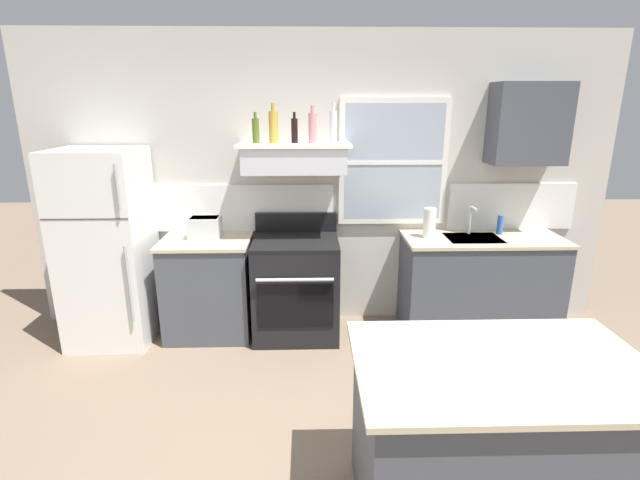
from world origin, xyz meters
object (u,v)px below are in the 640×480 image
object	(u,v)px
toaster	(205,227)
bottle_clear_tall	(333,126)
bottle_balsamic_dark	(294,130)
bottle_olive_oil_square	(256,130)
paper_towel_roll	(430,223)
refrigerator	(107,248)
bottle_rose_pink	(313,127)
kitchen_island	(493,443)
bottle_champagne_gold_foil	(274,126)
stove_range	(296,286)
dish_soap_bottle	(500,225)

from	to	relation	value
toaster	bottle_clear_tall	size ratio (longest dim) A/B	0.89
toaster	bottle_balsamic_dark	bearing A→B (deg)	1.53
bottle_olive_oil_square	paper_towel_roll	xyz separation A→B (m)	(1.52, -0.05, -0.81)
refrigerator	bottle_rose_pink	size ratio (longest dim) A/B	5.52
paper_towel_roll	kitchen_island	xyz separation A→B (m)	(-0.17, -2.12, -0.59)
bottle_champagne_gold_foil	kitchen_island	bearing A→B (deg)	-61.18
stove_range	kitchen_island	size ratio (longest dim) A/B	0.78
toaster	bottle_olive_oil_square	size ratio (longest dim) A/B	1.15
toaster	bottle_olive_oil_square	distance (m)	0.97
bottle_rose_pink	paper_towel_roll	world-z (taller)	bottle_rose_pink
bottle_olive_oil_square	bottle_balsamic_dark	size ratio (longest dim) A/B	1.00
bottle_clear_tall	paper_towel_roll	xyz separation A→B (m)	(0.87, -0.05, -0.84)
bottle_balsamic_dark	dish_soap_bottle	distance (m)	2.06
refrigerator	toaster	world-z (taller)	refrigerator
dish_soap_bottle	stove_range	bearing A→B (deg)	-175.82
bottle_rose_pink	dish_soap_bottle	xyz separation A→B (m)	(1.72, 0.03, -0.88)
bottle_champagne_gold_foil	bottle_rose_pink	size ratio (longest dim) A/B	1.07
bottle_balsamic_dark	bottle_rose_pink	world-z (taller)	bottle_rose_pink
refrigerator	kitchen_island	distance (m)	3.40
bottle_champagne_gold_foil	bottle_clear_tall	bearing A→B (deg)	-1.05
bottle_olive_oil_square	bottle_champagne_gold_foil	size ratio (longest dim) A/B	0.78
bottle_clear_tall	kitchen_island	size ratio (longest dim) A/B	0.24
refrigerator	paper_towel_roll	world-z (taller)	refrigerator
bottle_rose_pink	bottle_clear_tall	size ratio (longest dim) A/B	0.93
paper_towel_roll	kitchen_island	distance (m)	2.21
refrigerator	stove_range	size ratio (longest dim) A/B	1.57
bottle_balsamic_dark	kitchen_island	distance (m)	2.79
refrigerator	bottle_clear_tall	world-z (taller)	bottle_clear_tall
stove_range	bottle_champagne_gold_foil	xyz separation A→B (m)	(-0.17, 0.09, 1.42)
bottle_rose_pink	paper_towel_roll	distance (m)	1.33
toaster	bottle_champagne_gold_foil	world-z (taller)	bottle_champagne_gold_foil
bottle_olive_oil_square	bottle_clear_tall	size ratio (longest dim) A/B	0.77
bottle_olive_oil_square	bottle_champagne_gold_foil	distance (m)	0.15
bottle_clear_tall	kitchen_island	world-z (taller)	bottle_clear_tall
bottle_rose_pink	toaster	bearing A→B (deg)	-178.86
bottle_rose_pink	paper_towel_roll	size ratio (longest dim) A/B	1.15
bottle_balsamic_dark	paper_towel_roll	xyz separation A→B (m)	(1.20, -0.07, -0.81)
bottle_balsamic_dark	bottle_clear_tall	bearing A→B (deg)	-3.66
refrigerator	bottle_olive_oil_square	distance (m)	1.66
bottle_olive_oil_square	bottle_clear_tall	world-z (taller)	bottle_clear_tall
toaster	kitchen_island	size ratio (longest dim) A/B	0.21
bottle_olive_oil_square	bottle_balsamic_dark	world-z (taller)	same
bottle_balsamic_dark	stove_range	bearing A→B (deg)	-91.68
bottle_clear_tall	dish_soap_bottle	world-z (taller)	bottle_clear_tall
bottle_olive_oil_square	kitchen_island	size ratio (longest dim) A/B	0.18
bottle_rose_pink	stove_range	bearing A→B (deg)	-146.54
kitchen_island	refrigerator	bearing A→B (deg)	142.39
bottle_balsamic_dark	dish_soap_bottle	size ratio (longest dim) A/B	1.43
toaster	paper_towel_roll	bearing A→B (deg)	-1.35
refrigerator	bottle_balsamic_dark	size ratio (longest dim) A/B	6.67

